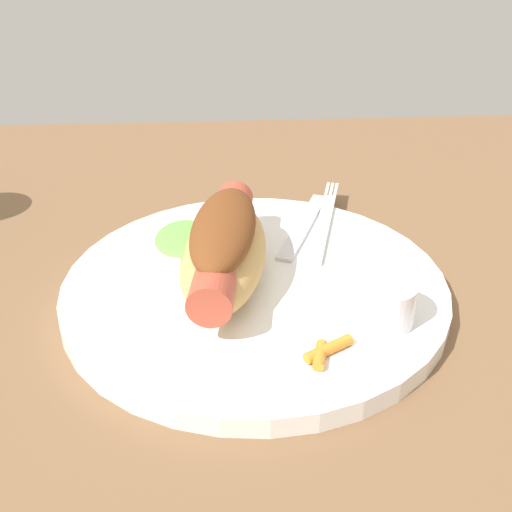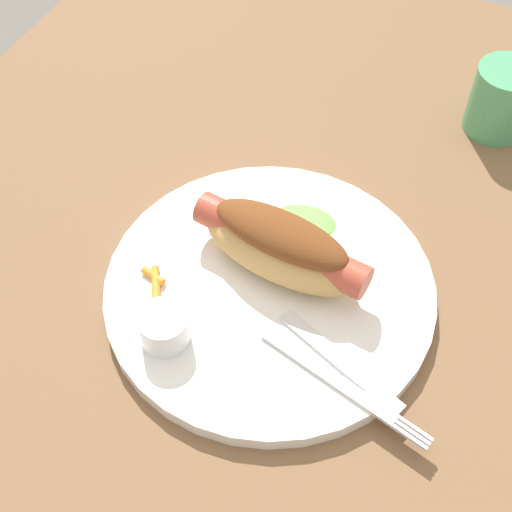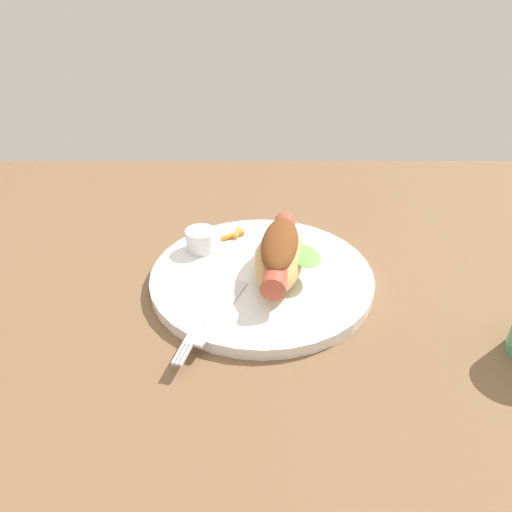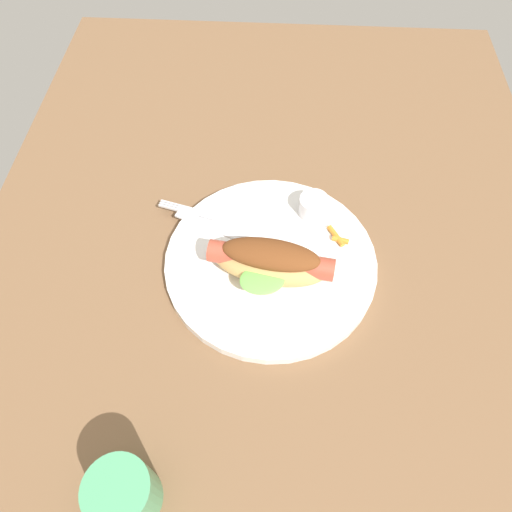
# 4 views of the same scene
# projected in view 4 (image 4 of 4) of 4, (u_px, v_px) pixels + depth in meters

# --- Properties ---
(ground_plane) EXTENTS (1.20, 0.90, 0.02)m
(ground_plane) POSITION_uv_depth(u_px,v_px,m) (269.00, 248.00, 0.72)
(ground_plane) COLOR brown
(plate) EXTENTS (0.31, 0.31, 0.02)m
(plate) POSITION_uv_depth(u_px,v_px,m) (268.00, 262.00, 0.69)
(plate) COLOR white
(plate) RESTS_ON ground_plane
(hot_dog) EXTENTS (0.10, 0.18, 0.06)m
(hot_dog) POSITION_uv_depth(u_px,v_px,m) (265.00, 261.00, 0.64)
(hot_dog) COLOR tan
(hot_dog) RESTS_ON plate
(sauce_ramekin) EXTENTS (0.04, 0.04, 0.03)m
(sauce_ramekin) POSITION_uv_depth(u_px,v_px,m) (311.00, 206.00, 0.71)
(sauce_ramekin) COLOR white
(sauce_ramekin) RESTS_ON plate
(fork) EXTENTS (0.05, 0.16, 0.00)m
(fork) POSITION_uv_depth(u_px,v_px,m) (209.00, 216.00, 0.72)
(fork) COLOR silver
(fork) RESTS_ON plate
(knife) EXTENTS (0.06, 0.13, 0.00)m
(knife) POSITION_uv_depth(u_px,v_px,m) (212.00, 227.00, 0.71)
(knife) COLOR silver
(knife) RESTS_ON plate
(carrot_garnish) EXTENTS (0.04, 0.03, 0.01)m
(carrot_garnish) POSITION_uv_depth(u_px,v_px,m) (335.00, 237.00, 0.70)
(carrot_garnish) COLOR orange
(carrot_garnish) RESTS_ON plate
(drinking_cup) EXTENTS (0.07, 0.07, 0.08)m
(drinking_cup) POSITION_uv_depth(u_px,v_px,m) (120.00, 494.00, 0.49)
(drinking_cup) COLOR #4C9E6B
(drinking_cup) RESTS_ON ground_plane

